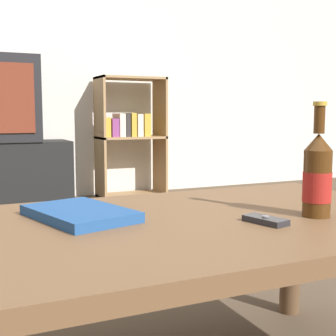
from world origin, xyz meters
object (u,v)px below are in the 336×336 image
object	(u,v)px
beer_bottle	(317,176)
cell_phone	(265,220)
bookshelf	(129,133)
table_book	(80,213)

from	to	relation	value
beer_bottle	cell_phone	xyz separation A→B (m)	(-0.16, -0.01, -0.09)
cell_phone	bookshelf	bearing A→B (deg)	61.54
beer_bottle	table_book	xyz separation A→B (m)	(-0.53, 0.22, -0.09)
beer_bottle	table_book	size ratio (longest dim) A/B	0.88
beer_bottle	table_book	world-z (taller)	beer_bottle
table_book	bookshelf	bearing A→B (deg)	52.01
bookshelf	cell_phone	distance (m)	3.01
bookshelf	table_book	world-z (taller)	bookshelf
bookshelf	table_book	size ratio (longest dim) A/B	3.25
bookshelf	beer_bottle	distance (m)	2.97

